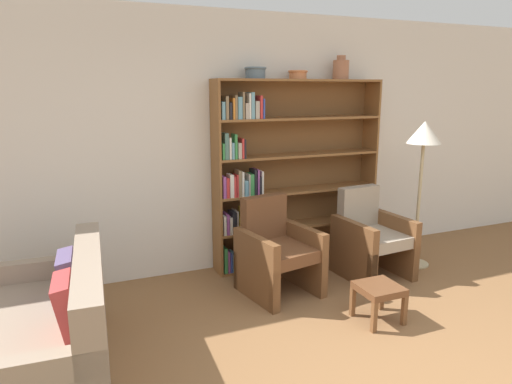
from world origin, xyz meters
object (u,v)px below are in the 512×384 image
(vase_tall, at_px, (341,69))
(couch, at_px, (44,338))
(bowl_stoneware, at_px, (255,72))
(bookshelf, at_px, (281,178))
(armchair_cushioned, at_px, (371,238))
(floor_lamp, at_px, (424,143))
(bowl_cream, at_px, (298,74))
(armchair_leather, at_px, (277,251))
(footstool, at_px, (379,292))

(vase_tall, bearing_deg, couch, -157.51)
(bowl_stoneware, relative_size, couch, 0.14)
(bookshelf, height_order, armchair_cushioned, bookshelf)
(bowl_stoneware, bearing_deg, couch, -148.39)
(couch, bearing_deg, floor_lamp, -77.13)
(bowl_cream, xyz_separation_m, armchair_leather, (-0.54, -0.66, -1.70))
(couch, relative_size, armchair_leather, 1.80)
(bookshelf, height_order, bowl_cream, bowl_cream)
(armchair_leather, relative_size, armchair_cushioned, 1.00)
(bowl_cream, bearing_deg, bowl_stoneware, 180.00)
(bowl_cream, height_order, floor_lamp, bowl_cream)
(bookshelf, bearing_deg, vase_tall, -1.30)
(couch, distance_m, armchair_leather, 2.16)
(floor_lamp, height_order, footstool, floor_lamp)
(bookshelf, height_order, armchair_leather, bookshelf)
(bowl_stoneware, bearing_deg, footstool, -71.47)
(armchair_cushioned, distance_m, footstool, 1.04)
(bowl_stoneware, relative_size, vase_tall, 0.89)
(bowl_cream, height_order, couch, bowl_cream)
(couch, relative_size, armchair_cushioned, 1.80)
(bowl_stoneware, relative_size, bowl_cream, 1.08)
(vase_tall, xyz_separation_m, footstool, (-0.51, -1.53, -1.91))
(bowl_cream, relative_size, couch, 0.13)
(bowl_cream, bearing_deg, footstool, -89.18)
(couch, height_order, floor_lamp, floor_lamp)
(couch, distance_m, armchair_cushioned, 3.23)
(floor_lamp, bearing_deg, bowl_cream, 152.83)
(armchair_leather, bearing_deg, footstool, 111.89)
(armchair_leather, xyz_separation_m, floor_lamp, (1.75, 0.03, 0.98))
(bookshelf, bearing_deg, bowl_stoneware, -177.12)
(footstool, bearing_deg, floor_lamp, 37.16)
(vase_tall, distance_m, armchair_leather, 2.16)
(couch, height_order, footstool, couch)
(bowl_stoneware, bearing_deg, vase_tall, -0.00)
(couch, bearing_deg, armchair_leather, -69.87)
(floor_lamp, bearing_deg, armchair_cushioned, -177.19)
(footstool, bearing_deg, bowl_cream, 90.82)
(armchair_leather, bearing_deg, couch, 6.50)
(vase_tall, relative_size, footstool, 0.74)
(bowl_cream, distance_m, footstool, 2.40)
(vase_tall, bearing_deg, footstool, -108.52)
(footstool, bearing_deg, bookshelf, 97.12)
(floor_lamp, bearing_deg, couch, -169.99)
(bowl_stoneware, xyz_separation_m, armchair_cushioned, (1.06, -0.65, -1.71))
(bowl_stoneware, height_order, armchair_cushioned, bowl_stoneware)
(vase_tall, height_order, armchair_leather, vase_tall)
(bowl_stoneware, relative_size, armchair_cushioned, 0.25)
(bowl_cream, bearing_deg, bookshelf, 174.64)
(bookshelf, xyz_separation_m, bowl_stoneware, (-0.32, -0.02, 1.13))
(armchair_leather, bearing_deg, vase_tall, -159.25)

